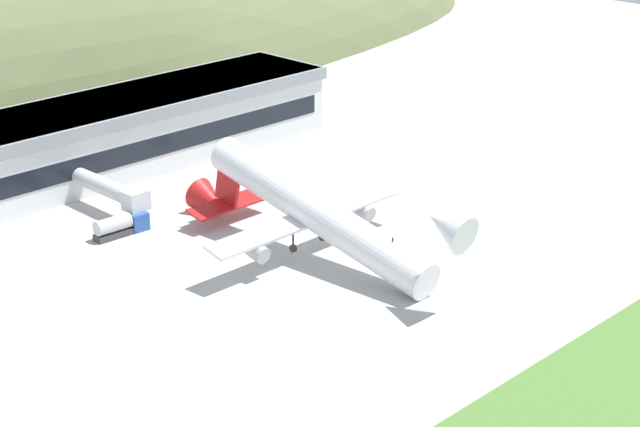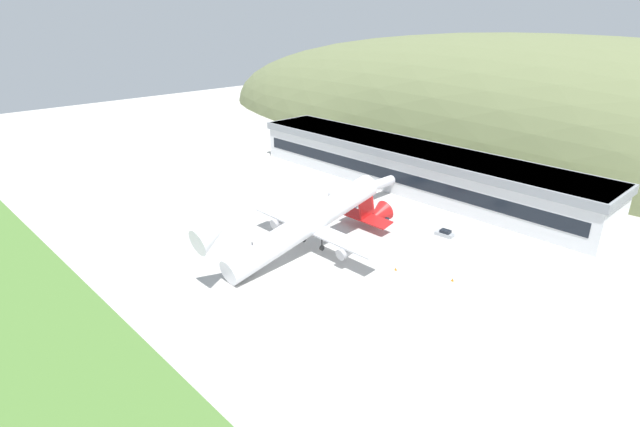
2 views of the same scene
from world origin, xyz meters
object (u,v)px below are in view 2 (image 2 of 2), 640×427
Objects in this scene: terminal_building at (412,164)px; traffic_cone_0 at (396,269)px; service_car_1 at (384,220)px; fuel_truck at (341,199)px; jetway_0 at (370,187)px; service_car_0 at (445,233)px; cargo_airplane at (309,224)px; traffic_cone_1 at (452,280)px.

traffic_cone_0 is at bearing -56.44° from terminal_building.
service_car_1 is at bearing 134.76° from traffic_cone_0.
fuel_truck is 36.12m from traffic_cone_0.
terminal_building is 50.63m from traffic_cone_0.
jetway_0 is at bearing 145.32° from service_car_1.
terminal_building reaches higher than service_car_0.
service_car_1 is (11.42, -25.38, -5.93)m from terminal_building.
service_car_0 is 14.56m from service_car_1.
terminal_building is at bearing 81.18° from fuel_truck.
service_car_1 is 15.25m from fuel_truck.
cargo_airplane is 87.75× the size of traffic_cone_0.
fuel_truck reaches higher than service_car_1.
jetway_0 is 0.32× the size of cargo_airplane.
service_car_1 is at bearing 87.71° from cargo_airplane.
cargo_airplane is (10.49, -48.57, -0.43)m from terminal_building.
fuel_truck reaches higher than traffic_cone_1.
cargo_airplane is 29.91m from traffic_cone_1.
cargo_airplane is at bearing -71.20° from jetway_0.
jetway_0 is 26.14m from service_car_0.
service_car_1 is at bearing -4.06° from fuel_truck.
jetway_0 is 14.41m from service_car_1.
fuel_truck is at bearing 120.44° from cargo_airplane.
fuel_truck is at bearing 150.89° from traffic_cone_0.
traffic_cone_1 is (41.45, -13.29, -1.18)m from fuel_truck.
terminal_building reaches higher than fuel_truck.
jetway_0 is 1.91× the size of fuel_truck.
traffic_cone_0 is at bearing -45.24° from service_car_1.
service_car_0 is 0.50× the size of fuel_truck.
traffic_cone_1 is (37.79, -20.19, -3.71)m from jetway_0.
service_car_0 is 7.29× the size of traffic_cone_0.
service_car_1 is at bearing -34.68° from jetway_0.
terminal_building reaches higher than jetway_0.
cargo_airplane is at bearing -158.00° from traffic_cone_1.
traffic_cone_0 is (27.89, -24.47, -3.71)m from jetway_0.
jetway_0 is 43.01m from traffic_cone_1.
cargo_airplane is at bearing -92.29° from service_car_1.
cargo_airplane is 12.83× the size of service_car_1.
terminal_building is 28.45m from service_car_1.
service_car_1 is (-14.04, -3.83, 0.08)m from service_car_0.
jetway_0 is at bearing -90.39° from terminal_building.
terminal_building is at bearing 102.19° from cargo_airplane.
service_car_1 is 0.47× the size of fuel_truck.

